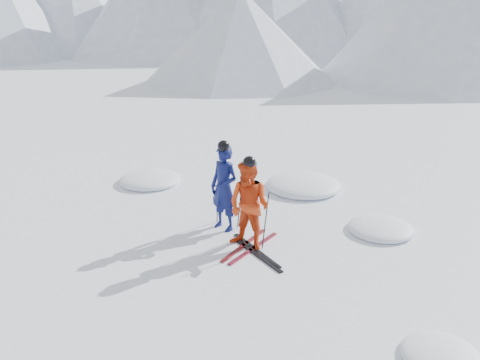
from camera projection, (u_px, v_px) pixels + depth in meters
The scene contains 12 objects.
ground at pixel (294, 255), 10.14m from camera, with size 160.00×160.00×0.00m, color white.
skier_blue at pixel (224, 188), 11.00m from camera, with size 0.70×0.46×1.92m, color #0D1451.
skier_red at pixel (249, 206), 10.14m from camera, with size 0.90×0.70×1.85m, color red.
pole_blue_left at pixel (217, 197), 11.39m from camera, with size 0.02×0.02×1.28m, color black.
pole_blue_right at pixel (240, 201), 11.16m from camera, with size 0.02×0.02×1.28m, color black.
pole_red_left at pixel (244, 212), 10.60m from camera, with size 0.02×0.02×1.23m, color black.
pole_red_right at pixel (265, 221), 10.20m from camera, with size 0.02×0.02×1.23m, color black.
ski_worn_left at pixel (244, 245), 10.51m from camera, with size 0.09×1.70×0.03m, color black.
ski_worn_right at pixel (254, 248), 10.38m from camera, with size 0.09×1.70×0.03m, color black.
ski_loose_a at pixel (256, 250), 10.30m from camera, with size 0.09×1.70×0.03m, color black.
ski_loose_b at pixel (256, 254), 10.13m from camera, with size 0.09×1.70×0.03m, color black.
snow_lumps at pixel (273, 201), 12.88m from camera, with size 10.05×6.55×0.44m.
Camera 1 is at (4.34, -8.03, 4.79)m, focal length 38.00 mm.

